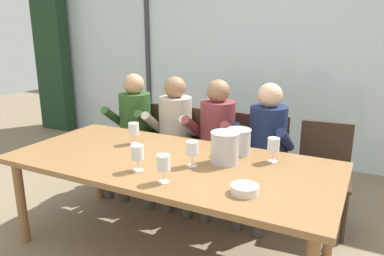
# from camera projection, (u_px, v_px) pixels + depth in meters

# --- Properties ---
(ground) EXTENTS (14.00, 14.00, 0.00)m
(ground) POSITION_uv_depth(u_px,v_px,m) (222.00, 196.00, 3.65)
(ground) COLOR #847056
(window_glass_panel) EXTENTS (7.54, 0.03, 2.60)m
(window_glass_panel) POSITION_uv_depth(u_px,v_px,m) (266.00, 56.00, 4.45)
(window_glass_panel) COLOR silver
(window_glass_panel) RESTS_ON ground
(window_mullion_left) EXTENTS (0.06, 0.06, 2.60)m
(window_mullion_left) POSITION_uv_depth(u_px,v_px,m) (148.00, 52.00, 5.18)
(window_mullion_left) COLOR #38383D
(window_mullion_left) RESTS_ON ground
(hillside_vineyard) EXTENTS (13.54, 2.40, 1.82)m
(hillside_vineyard) POSITION_uv_depth(u_px,v_px,m) (319.00, 60.00, 8.30)
(hillside_vineyard) COLOR #477A38
(hillside_vineyard) RESTS_ON ground
(curtain_heavy_drape) EXTENTS (0.56, 0.20, 2.60)m
(curtain_heavy_drape) POSITION_uv_depth(u_px,v_px,m) (52.00, 49.00, 5.80)
(curtain_heavy_drape) COLOR #1E3823
(curtain_heavy_drape) RESTS_ON ground
(dining_table) EXTENTS (2.34, 1.07, 0.72)m
(dining_table) POSITION_uv_depth(u_px,v_px,m) (170.00, 168.00, 2.62)
(dining_table) COLOR olive
(dining_table) RESTS_ON ground
(chair_near_curtain) EXTENTS (0.46, 0.46, 0.87)m
(chair_near_curtain) POSITION_uv_depth(u_px,v_px,m) (142.00, 138.00, 3.86)
(chair_near_curtain) COLOR #332319
(chair_near_curtain) RESTS_ON ground
(chair_left_of_center) EXTENTS (0.48, 0.48, 0.87)m
(chair_left_of_center) POSITION_uv_depth(u_px,v_px,m) (179.00, 144.00, 3.67)
(chair_left_of_center) COLOR #332319
(chair_left_of_center) RESTS_ON ground
(chair_center) EXTENTS (0.49, 0.49, 0.87)m
(chair_center) POSITION_uv_depth(u_px,v_px,m) (219.00, 151.00, 3.46)
(chair_center) COLOR #332319
(chair_center) RESTS_ON ground
(chair_right_of_center) EXTENTS (0.49, 0.49, 0.87)m
(chair_right_of_center) POSITION_uv_depth(u_px,v_px,m) (263.00, 157.00, 3.30)
(chair_right_of_center) COLOR #332319
(chair_right_of_center) RESTS_ON ground
(chair_near_window_right) EXTENTS (0.48, 0.48, 0.87)m
(chair_near_window_right) POSITION_uv_depth(u_px,v_px,m) (323.00, 167.00, 3.06)
(chair_near_window_right) COLOR #332319
(chair_near_window_right) RESTS_ON ground
(person_olive_shirt) EXTENTS (0.48, 0.63, 1.19)m
(person_olive_shirt) POSITION_uv_depth(u_px,v_px,m) (132.00, 125.00, 3.72)
(person_olive_shirt) COLOR #2D5123
(person_olive_shirt) RESTS_ON ground
(person_beige_jumper) EXTENTS (0.49, 0.63, 1.19)m
(person_beige_jumper) POSITION_uv_depth(u_px,v_px,m) (172.00, 131.00, 3.51)
(person_beige_jumper) COLOR #B7AD9E
(person_beige_jumper) RESTS_ON ground
(person_maroon_top) EXTENTS (0.48, 0.62, 1.19)m
(person_maroon_top) POSITION_uv_depth(u_px,v_px,m) (214.00, 137.00, 3.32)
(person_maroon_top) COLOR brown
(person_maroon_top) RESTS_ON ground
(person_navy_polo) EXTENTS (0.48, 0.62, 1.19)m
(person_navy_polo) POSITION_uv_depth(u_px,v_px,m) (264.00, 144.00, 3.11)
(person_navy_polo) COLOR #192347
(person_navy_polo) RESTS_ON ground
(ice_bucket_primary) EXTENTS (0.19, 0.19, 0.19)m
(ice_bucket_primary) POSITION_uv_depth(u_px,v_px,m) (239.00, 141.00, 2.70)
(ice_bucket_primary) COLOR #B7B7BC
(ice_bucket_primary) RESTS_ON dining_table
(ice_bucket_secondary) EXTENTS (0.20, 0.20, 0.22)m
(ice_bucket_secondary) POSITION_uv_depth(u_px,v_px,m) (225.00, 147.00, 2.52)
(ice_bucket_secondary) COLOR #B7B7BC
(ice_bucket_secondary) RESTS_ON dining_table
(tasting_bowl) EXTENTS (0.16, 0.16, 0.05)m
(tasting_bowl) POSITION_uv_depth(u_px,v_px,m) (245.00, 189.00, 2.07)
(tasting_bowl) COLOR silver
(tasting_bowl) RESTS_ON dining_table
(wine_glass_by_left_taster) EXTENTS (0.08, 0.08, 0.17)m
(wine_glass_by_left_taster) POSITION_uv_depth(u_px,v_px,m) (137.00, 154.00, 2.38)
(wine_glass_by_left_taster) COLOR silver
(wine_glass_by_left_taster) RESTS_ON dining_table
(wine_glass_near_bucket) EXTENTS (0.08, 0.08, 0.17)m
(wine_glass_near_bucket) POSITION_uv_depth(u_px,v_px,m) (134.00, 129.00, 2.93)
(wine_glass_near_bucket) COLOR silver
(wine_glass_near_bucket) RESTS_ON dining_table
(wine_glass_center_pour) EXTENTS (0.08, 0.08, 0.17)m
(wine_glass_center_pour) POSITION_uv_depth(u_px,v_px,m) (273.00, 146.00, 2.54)
(wine_glass_center_pour) COLOR silver
(wine_glass_center_pour) RESTS_ON dining_table
(wine_glass_by_right_taster) EXTENTS (0.08, 0.08, 0.17)m
(wine_glass_by_right_taster) POSITION_uv_depth(u_px,v_px,m) (163.00, 164.00, 2.20)
(wine_glass_by_right_taster) COLOR silver
(wine_glass_by_right_taster) RESTS_ON dining_table
(wine_glass_spare_empty) EXTENTS (0.08, 0.08, 0.17)m
(wine_glass_spare_empty) POSITION_uv_depth(u_px,v_px,m) (192.00, 149.00, 2.46)
(wine_glass_spare_empty) COLOR silver
(wine_glass_spare_empty) RESTS_ON dining_table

